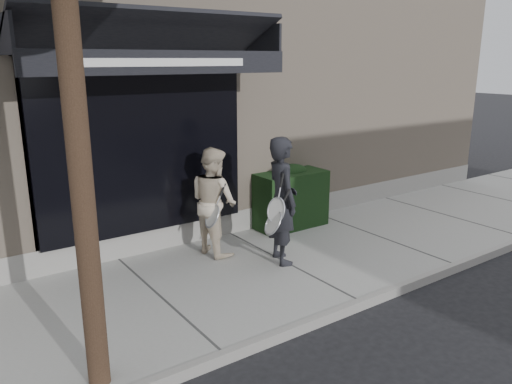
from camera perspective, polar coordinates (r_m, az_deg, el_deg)
ground at (r=7.60m, az=3.15°, el=-8.71°), size 80.00×80.00×0.00m
sidewalk at (r=7.58m, az=3.15°, el=-8.29°), size 20.00×3.00×0.12m
curb at (r=6.55m, az=11.74°, el=-12.45°), size 20.00×0.10×0.14m
building_facade at (r=11.28m, az=-12.81°, el=13.01°), size 14.30×8.04×5.64m
hedge at (r=8.95m, az=3.82°, el=-0.56°), size 1.30×0.70×1.14m
pedestrian_front at (r=7.25m, az=2.98°, el=-1.00°), size 0.78×0.83×1.88m
pedestrian_back at (r=7.64m, az=-4.85°, el=-1.04°), size 0.71×0.87×1.66m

